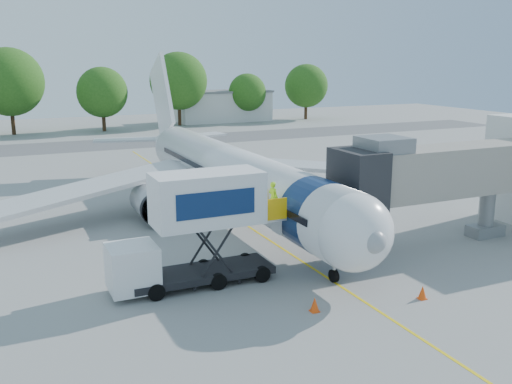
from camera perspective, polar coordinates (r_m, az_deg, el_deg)
name	(u,v)px	position (r m, az deg, el deg)	size (l,w,h in m)	color
ground	(254,230)	(36.51, -0.19, -3.85)	(160.00, 160.00, 0.00)	#989895
guidance_line	(254,230)	(36.51, -0.19, -3.84)	(0.15, 70.00, 0.01)	yellow
taxiway_strip	(121,144)	(75.96, -13.39, 4.74)	(120.00, 10.00, 0.01)	#59595B
aircraft	(230,174)	(39.47, -2.66, 1.85)	(34.17, 37.73, 11.35)	white
jet_bridge	(432,173)	(34.00, 17.21, 1.82)	(13.90, 3.20, 6.60)	gray
catering_hiloader	(195,230)	(27.28, -6.16, -3.81)	(8.58, 2.44, 5.50)	black
safety_cone_a	(315,305)	(25.26, 5.88, -11.15)	(0.42, 0.42, 0.66)	#FA480D
safety_cone_b	(422,293)	(27.43, 16.30, -9.63)	(0.40, 0.40, 0.64)	#FA480D
outbuilding_right	(223,106)	(100.94, -3.33, 8.60)	(16.40, 7.40, 5.30)	silver
tree_c	(9,82)	(89.30, -23.46, 10.06)	(9.66, 9.66, 12.32)	#382314
tree_d	(102,92)	(89.31, -15.14, 9.61)	(7.51, 7.51, 9.57)	#382314
tree_e	(179,81)	(94.53, -7.76, 10.94)	(9.27, 9.27, 11.82)	#382314
tree_f	(247,93)	(99.64, -0.88, 9.92)	(6.48, 6.48, 8.26)	#382314
tree_g	(306,86)	(104.09, 5.05, 10.53)	(7.70, 7.70, 9.82)	#382314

